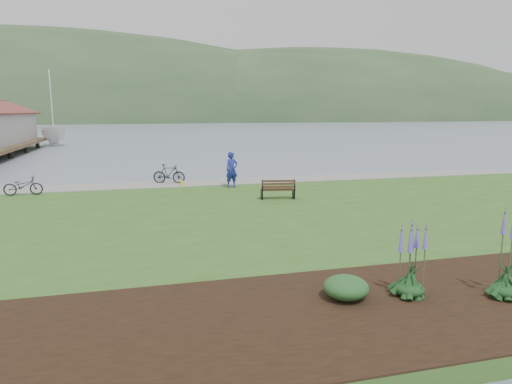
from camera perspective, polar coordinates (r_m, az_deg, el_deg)
ground at (r=18.77m, az=2.66°, el=-3.01°), size 600.00×600.00×0.00m
lawn at (r=16.88m, az=4.69°, el=-3.84°), size 34.00×20.00×0.40m
shoreline_path at (r=25.25m, az=-2.01°, el=1.36°), size 34.00×2.20×0.03m
far_hillside at (r=189.21m, az=-7.07°, el=8.78°), size 580.00×80.00×38.00m
park_bench at (r=20.18m, az=2.77°, el=0.39°), size 1.56×0.84×0.92m
person at (r=23.13m, az=-3.05°, el=3.17°), size 0.89×0.73×2.13m
bicycle_a at (r=23.65m, az=-27.11°, el=0.69°), size 0.62×1.71×0.89m
bicycle_b at (r=24.92m, az=-10.82°, el=2.24°), size 1.03×1.79×1.04m
sailboat at (r=62.15m, az=-23.86°, el=5.35°), size 14.27×14.39×29.26m
pannier at (r=23.97m, az=-9.21°, el=1.04°), size 0.16×0.25×0.26m
echium_0 at (r=10.79m, az=29.03°, el=-7.39°), size 0.62×0.62×2.15m
echium_4 at (r=10.06m, az=18.83°, el=-8.11°), size 0.62×0.62×1.84m
shrub_0 at (r=9.78m, az=11.18°, el=-11.61°), size 0.94×0.94×0.47m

